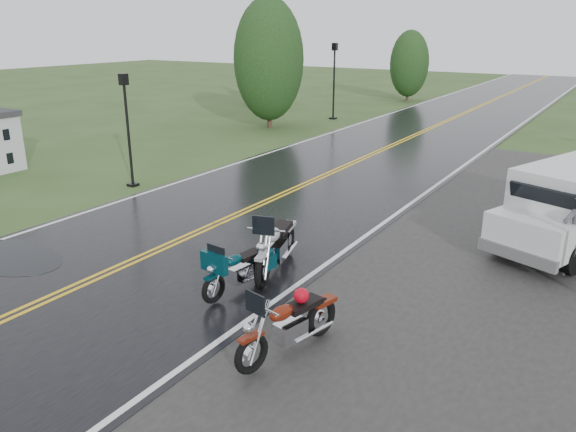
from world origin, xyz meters
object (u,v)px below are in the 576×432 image
(motorcycle_teal, at_px, (213,278))
(lamp_post_far_left, at_px, (334,81))
(motorcycle_silver, at_px, (262,257))
(person_at_van, at_px, (576,235))
(lamp_post_near_left, at_px, (128,131))
(motorcycle_red, at_px, (251,339))
(van_white, at_px, (508,211))

(motorcycle_teal, bearing_deg, lamp_post_far_left, 118.57)
(motorcycle_silver, bearing_deg, person_at_van, 22.51)
(motorcycle_teal, height_order, lamp_post_near_left, lamp_post_near_left)
(motorcycle_silver, height_order, lamp_post_far_left, lamp_post_far_left)
(person_at_van, distance_m, lamp_post_near_left, 13.38)
(motorcycle_red, relative_size, lamp_post_far_left, 0.51)
(van_white, bearing_deg, lamp_post_far_left, 149.01)
(motorcycle_silver, bearing_deg, motorcycle_teal, -129.77)
(lamp_post_near_left, xyz_separation_m, lamp_post_far_left, (-1.03, 16.41, 0.28))
(motorcycle_silver, bearing_deg, lamp_post_far_left, 97.91)
(lamp_post_far_left, bearing_deg, lamp_post_near_left, -86.41)
(motorcycle_silver, height_order, person_at_van, person_at_van)
(motorcycle_silver, xyz_separation_m, person_at_van, (5.17, 4.14, 0.18))
(motorcycle_red, xyz_separation_m, lamp_post_near_left, (-9.68, 6.71, 1.21))
(motorcycle_red, xyz_separation_m, motorcycle_teal, (-1.95, 1.49, -0.07))
(van_white, xyz_separation_m, person_at_van, (1.50, -0.56, -0.11))
(lamp_post_near_left, bearing_deg, motorcycle_teal, -34.02)
(motorcycle_teal, xyz_separation_m, motorcycle_silver, (0.44, 1.00, 0.16))
(lamp_post_far_left, bearing_deg, motorcycle_teal, -67.94)
(lamp_post_far_left, bearing_deg, motorcycle_silver, -65.96)
(van_white, height_order, lamp_post_near_left, lamp_post_near_left)
(motorcycle_silver, relative_size, lamp_post_near_left, 0.67)
(motorcycle_silver, relative_size, person_at_van, 1.36)
(lamp_post_near_left, height_order, lamp_post_far_left, lamp_post_far_left)
(motorcycle_silver, xyz_separation_m, lamp_post_far_left, (-9.20, 20.63, 1.40))
(motorcycle_silver, xyz_separation_m, van_white, (3.67, 4.70, 0.29))
(lamp_post_far_left, bearing_deg, van_white, -51.05)
(person_at_van, bearing_deg, motorcycle_red, 26.92)
(van_white, bearing_deg, lamp_post_near_left, -157.62)
(motorcycle_silver, xyz_separation_m, lamp_post_near_left, (-8.17, 4.22, 1.12))
(motorcycle_silver, bearing_deg, van_white, 35.86)
(motorcycle_red, bearing_deg, van_white, 85.76)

